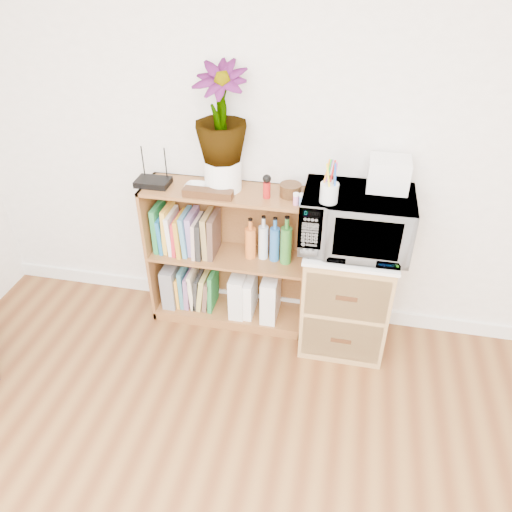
# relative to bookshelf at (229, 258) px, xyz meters

# --- Properties ---
(skirting_board) EXTENTS (4.00, 0.02, 0.10)m
(skirting_board) POSITION_rel_bookshelf_xyz_m (0.35, 0.14, -0.42)
(skirting_board) COLOR white
(skirting_board) RESTS_ON ground
(bookshelf) EXTENTS (1.00, 0.30, 0.95)m
(bookshelf) POSITION_rel_bookshelf_xyz_m (0.00, 0.00, 0.00)
(bookshelf) COLOR brown
(bookshelf) RESTS_ON ground
(wicker_unit) EXTENTS (0.50, 0.45, 0.70)m
(wicker_unit) POSITION_rel_bookshelf_xyz_m (0.75, -0.08, -0.12)
(wicker_unit) COLOR #9E7542
(wicker_unit) RESTS_ON ground
(microwave) EXTENTS (0.59, 0.40, 0.33)m
(microwave) POSITION_rel_bookshelf_xyz_m (0.75, -0.08, 0.41)
(microwave) COLOR silver
(microwave) RESTS_ON wicker_unit
(pen_cup) EXTENTS (0.09, 0.09, 0.10)m
(pen_cup) POSITION_rel_bookshelf_xyz_m (0.60, -0.20, 0.62)
(pen_cup) COLOR silver
(pen_cup) RESTS_ON microwave
(small_appliance) EXTENTS (0.21, 0.18, 0.17)m
(small_appliance) POSITION_rel_bookshelf_xyz_m (0.89, 0.01, 0.66)
(small_appliance) COLOR white
(small_appliance) RESTS_ON microwave
(router) EXTENTS (0.20, 0.13, 0.04)m
(router) POSITION_rel_bookshelf_xyz_m (-0.44, -0.02, 0.49)
(router) COLOR black
(router) RESTS_ON bookshelf
(white_bowl) EXTENTS (0.13, 0.13, 0.03)m
(white_bowl) POSITION_rel_bookshelf_xyz_m (-0.17, -0.03, 0.49)
(white_bowl) COLOR white
(white_bowl) RESTS_ON bookshelf
(plant_pot) EXTENTS (0.21, 0.21, 0.18)m
(plant_pot) POSITION_rel_bookshelf_xyz_m (-0.02, 0.02, 0.56)
(plant_pot) COLOR white
(plant_pot) RESTS_ON bookshelf
(potted_plant) EXTENTS (0.29, 0.29, 0.52)m
(potted_plant) POSITION_rel_bookshelf_xyz_m (-0.02, 0.02, 0.92)
(potted_plant) COLOR #296829
(potted_plant) RESTS_ON plant_pot
(trinket_box) EXTENTS (0.28, 0.07, 0.05)m
(trinket_box) POSITION_rel_bookshelf_xyz_m (-0.08, -0.10, 0.50)
(trinket_box) COLOR #341F0E
(trinket_box) RESTS_ON bookshelf
(kokeshi_doll) EXTENTS (0.04, 0.04, 0.09)m
(kokeshi_doll) POSITION_rel_bookshelf_xyz_m (0.25, -0.04, 0.52)
(kokeshi_doll) COLOR #A31514
(kokeshi_doll) RESTS_ON bookshelf
(wooden_bowl) EXTENTS (0.12, 0.12, 0.07)m
(wooden_bowl) POSITION_rel_bookshelf_xyz_m (0.37, 0.01, 0.51)
(wooden_bowl) COLOR #351F0E
(wooden_bowl) RESTS_ON bookshelf
(paint_jars) EXTENTS (0.10, 0.04, 0.05)m
(paint_jars) POSITION_rel_bookshelf_xyz_m (0.45, -0.09, 0.50)
(paint_jars) COLOR pink
(paint_jars) RESTS_ON bookshelf
(file_box) EXTENTS (0.09, 0.23, 0.29)m
(file_box) POSITION_rel_bookshelf_xyz_m (-0.40, 0.00, -0.26)
(file_box) COLOR slate
(file_box) RESTS_ON bookshelf
(magazine_holder_left) EXTENTS (0.10, 0.24, 0.30)m
(magazine_holder_left) POSITION_rel_bookshelf_xyz_m (0.07, -0.01, -0.25)
(magazine_holder_left) COLOR silver
(magazine_holder_left) RESTS_ON bookshelf
(magazine_holder_mid) EXTENTS (0.09, 0.22, 0.27)m
(magazine_holder_mid) POSITION_rel_bookshelf_xyz_m (0.13, -0.01, -0.27)
(magazine_holder_mid) COLOR white
(magazine_holder_mid) RESTS_ON bookshelf
(magazine_holder_right) EXTENTS (0.10, 0.25, 0.31)m
(magazine_holder_right) POSITION_rel_bookshelf_xyz_m (0.28, -0.01, -0.25)
(magazine_holder_right) COLOR silver
(magazine_holder_right) RESTS_ON bookshelf
(cookbooks) EXTENTS (0.40, 0.20, 0.30)m
(cookbooks) POSITION_rel_bookshelf_xyz_m (-0.27, 0.00, 0.16)
(cookbooks) COLOR #217D3F
(cookbooks) RESTS_ON bookshelf
(liquor_bottles) EXTENTS (0.29, 0.07, 0.31)m
(liquor_bottles) POSITION_rel_bookshelf_xyz_m (0.26, -0.00, 0.17)
(liquor_bottles) COLOR orange
(liquor_bottles) RESTS_ON bookshelf
(lower_books) EXTENTS (0.26, 0.19, 0.29)m
(lower_books) POSITION_rel_bookshelf_xyz_m (-0.22, 0.00, -0.28)
(lower_books) COLOR gold
(lower_books) RESTS_ON bookshelf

